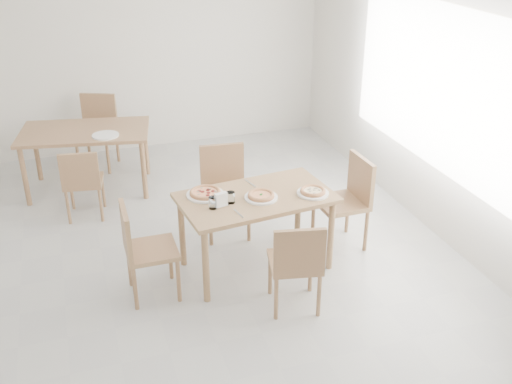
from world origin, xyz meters
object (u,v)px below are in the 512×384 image
object	(u,v)px
plate_margherita	(261,197)
tumbler_b	(213,203)
main_table	(256,205)
tumbler_a	(231,197)
chair_south	(297,261)
plate_pepperoni	(205,195)
chair_east	(349,196)
chair_back_n	(97,126)
plate_mushroom	(313,193)
chair_north	(224,184)
chair_west	(141,245)
second_table	(85,137)
pizza_mushroom	(313,191)
chair_back_s	(82,179)
pizza_margherita	(261,195)
pizza_pepperoni	(205,192)
plate_empty	(106,135)
napkin_holder	(221,200)

from	to	relation	value
plate_margherita	tumbler_b	bearing A→B (deg)	-173.66
main_table	tumbler_a	bearing A→B (deg)	-173.93
chair_south	plate_pepperoni	size ratio (longest dim) A/B	2.48
chair_south	chair_east	xyz separation A→B (m)	(0.90, 0.88, 0.04)
chair_back_n	tumbler_a	bearing A→B (deg)	-49.33
chair_south	plate_mushroom	world-z (taller)	chair_south
chair_north	chair_west	distance (m)	1.34
chair_east	chair_north	bearing A→B (deg)	-122.38
second_table	pizza_mushroom	bearing A→B (deg)	-41.06
main_table	chair_back_s	xyz separation A→B (m)	(-1.47, 1.48, -0.19)
pizza_margherita	chair_back_n	distance (m)	3.26
chair_south	plate_pepperoni	xyz separation A→B (m)	(-0.54, 0.90, 0.27)
plate_mushroom	plate_pepperoni	size ratio (longest dim) A/B	0.85
main_table	plate_mushroom	distance (m)	0.53
pizza_pepperoni	plate_empty	size ratio (longest dim) A/B	0.99
pizza_mushroom	plate_empty	bearing A→B (deg)	128.37
main_table	pizza_mushroom	distance (m)	0.53
chair_back_n	plate_empty	bearing A→B (deg)	-64.55
chair_south	plate_mushroom	size ratio (longest dim) A/B	2.93
chair_west	chair_east	xyz separation A→B (m)	(2.08, 0.26, 0.03)
plate_pepperoni	tumbler_b	size ratio (longest dim) A/B	3.24
plate_margherita	chair_back_s	xyz separation A→B (m)	(-1.50, 1.54, -0.29)
chair_north	plate_margherita	world-z (taller)	chair_north
napkin_holder	plate_empty	world-z (taller)	napkin_holder
pizza_margherita	napkin_holder	xyz separation A→B (m)	(-0.38, -0.05, 0.03)
chair_south	tumbler_a	distance (m)	0.84
chair_north	plate_margherita	bearing A→B (deg)	-76.57
chair_south	napkin_holder	size ratio (longest dim) A/B	6.30
chair_west	pizza_pepperoni	size ratio (longest dim) A/B	2.96
plate_mushroom	pizza_mushroom	world-z (taller)	pizza_mushroom
chair_west	chair_back_s	xyz separation A→B (m)	(-0.39, 1.61, -0.04)
second_table	plate_empty	size ratio (longest dim) A/B	5.30
chair_east	napkin_holder	size ratio (longest dim) A/B	6.86
chair_east	plate_margherita	world-z (taller)	chair_east
pizza_mushroom	chair_back_s	xyz separation A→B (m)	(-1.97, 1.60, -0.31)
pizza_mushroom	pizza_pepperoni	bearing A→B (deg)	163.71
pizza_margherita	pizza_mushroom	distance (m)	0.48
pizza_pepperoni	tumbler_b	distance (m)	0.26
chair_north	napkin_holder	world-z (taller)	chair_north
plate_margherita	chair_back_n	distance (m)	3.26
plate_mushroom	napkin_holder	xyz separation A→B (m)	(-0.86, 0.01, 0.06)
pizza_margherita	tumbler_a	world-z (taller)	tumbler_a
chair_north	tumbler_a	xyz separation A→B (m)	(-0.17, -0.83, 0.27)
plate_empty	pizza_pepperoni	bearing A→B (deg)	-68.48
chair_south	chair_east	world-z (taller)	chair_east
plate_mushroom	chair_back_s	size ratio (longest dim) A/B	0.36
chair_east	chair_back_n	bearing A→B (deg)	-144.01
pizza_margherita	main_table	bearing A→B (deg)	114.48
napkin_holder	chair_back_n	distance (m)	3.19
plate_mushroom	second_table	world-z (taller)	plate_mushroom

